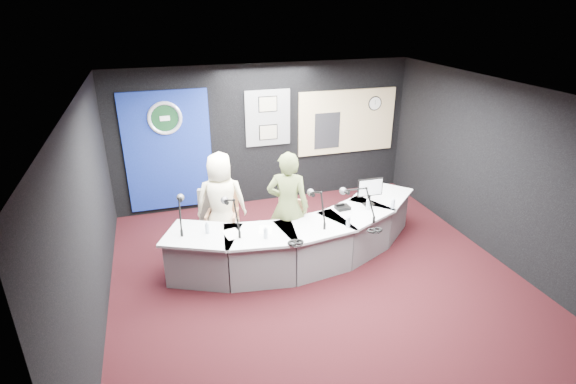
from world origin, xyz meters
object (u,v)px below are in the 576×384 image
object	(u,v)px
broadcast_desk	(301,238)
armchair_right	(288,230)
person_man	(221,202)
person_woman	(288,207)
armchair_left	(223,223)

from	to	relation	value
broadcast_desk	armchair_right	distance (m)	0.25
person_man	person_woman	distance (m)	1.15
broadcast_desk	armchair_left	world-z (taller)	armchair_left
person_man	person_woman	world-z (taller)	person_woman
person_woman	person_man	bearing A→B (deg)	-10.11
broadcast_desk	person_man	distance (m)	1.45
broadcast_desk	person_woman	size ratio (longest dim) A/B	2.48
broadcast_desk	armchair_left	distance (m)	1.38
broadcast_desk	person_man	world-z (taller)	person_man
armchair_right	person_man	world-z (taller)	person_man
broadcast_desk	armchair_right	xyz separation A→B (m)	(-0.19, 0.11, 0.12)
broadcast_desk	person_woman	world-z (taller)	person_woman
armchair_left	armchair_right	distance (m)	1.15
person_woman	broadcast_desk	bearing A→B (deg)	173.96
person_man	armchair_right	bearing A→B (deg)	155.02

